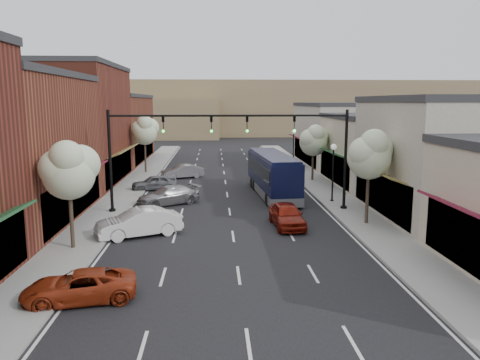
{
  "coord_description": "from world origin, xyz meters",
  "views": [
    {
      "loc": [
        -1.01,
        -23.51,
        7.54
      ],
      "look_at": [
        0.73,
        8.13,
        2.2
      ],
      "focal_mm": 35.0,
      "sensor_mm": 36.0,
      "label": 1
    }
  ],
  "objects": [
    {
      "name": "ground",
      "position": [
        0.0,
        0.0,
        0.0
      ],
      "size": [
        160.0,
        160.0,
        0.0
      ],
      "primitive_type": "plane",
      "color": "black",
      "rests_on": "ground"
    },
    {
      "name": "sidewalk_left",
      "position": [
        -8.4,
        18.5,
        0.07
      ],
      "size": [
        2.8,
        73.0,
        0.15
      ],
      "primitive_type": "cube",
      "color": "gray",
      "rests_on": "ground"
    },
    {
      "name": "sidewalk_right",
      "position": [
        8.4,
        18.5,
        0.07
      ],
      "size": [
        2.8,
        73.0,
        0.15
      ],
      "primitive_type": "cube",
      "color": "gray",
      "rests_on": "ground"
    },
    {
      "name": "curb_left",
      "position": [
        -7.0,
        18.5,
        0.07
      ],
      "size": [
        0.25,
        73.0,
        0.17
      ],
      "primitive_type": "cube",
      "color": "gray",
      "rests_on": "ground"
    },
    {
      "name": "curb_right",
      "position": [
        7.0,
        18.5,
        0.07
      ],
      "size": [
        0.25,
        73.0,
        0.17
      ],
      "primitive_type": "cube",
      "color": "gray",
      "rests_on": "ground"
    },
    {
      "name": "bldg_left_midnear",
      "position": [
        -14.23,
        6.0,
        4.66
      ],
      "size": [
        10.14,
        14.1,
        9.4
      ],
      "color": "brown",
      "rests_on": "ground"
    },
    {
      "name": "bldg_left_midfar",
      "position": [
        -14.24,
        20.0,
        5.4
      ],
      "size": [
        10.14,
        14.1,
        10.9
      ],
      "color": "maroon",
      "rests_on": "ground"
    },
    {
      "name": "bldg_left_far",
      "position": [
        -14.22,
        36.0,
        4.16
      ],
      "size": [
        10.14,
        18.1,
        8.4
      ],
      "color": "brown",
      "rests_on": "ground"
    },
    {
      "name": "bldg_right_midnear",
      "position": [
        13.72,
        6.0,
        3.91
      ],
      "size": [
        9.14,
        12.1,
        7.9
      ],
      "color": "#B9AF9E",
      "rests_on": "ground"
    },
    {
      "name": "bldg_right_midfar",
      "position": [
        13.7,
        18.0,
        3.17
      ],
      "size": [
        9.14,
        12.1,
        6.4
      ],
      "color": "#C4B69B",
      "rests_on": "ground"
    },
    {
      "name": "bldg_right_far",
      "position": [
        13.71,
        32.0,
        3.66
      ],
      "size": [
        9.14,
        16.1,
        7.4
      ],
      "color": "#B9AF9E",
      "rests_on": "ground"
    },
    {
      "name": "hill_far",
      "position": [
        0.0,
        90.0,
        6.0
      ],
      "size": [
        120.0,
        30.0,
        12.0
      ],
      "primitive_type": "cube",
      "color": "#7A6647",
      "rests_on": "ground"
    },
    {
      "name": "hill_near",
      "position": [
        -25.0,
        78.0,
        4.0
      ],
      "size": [
        50.0,
        20.0,
        8.0
      ],
      "primitive_type": "cube",
      "color": "#7A6647",
      "rests_on": "ground"
    },
    {
      "name": "signal_mast_right",
      "position": [
        5.62,
        8.0,
        4.62
      ],
      "size": [
        8.22,
        0.46,
        7.0
      ],
      "color": "black",
      "rests_on": "ground"
    },
    {
      "name": "signal_mast_left",
      "position": [
        -5.62,
        8.0,
        4.62
      ],
      "size": [
        8.22,
        0.46,
        7.0
      ],
      "color": "black",
      "rests_on": "ground"
    },
    {
      "name": "tree_right_near",
      "position": [
        8.35,
        3.94,
        4.45
      ],
      "size": [
        2.85,
        2.65,
        5.95
      ],
      "color": "#47382B",
      "rests_on": "ground"
    },
    {
      "name": "tree_right_far",
      "position": [
        8.35,
        19.94,
        3.99
      ],
      "size": [
        2.85,
        2.65,
        5.43
      ],
      "color": "#47382B",
      "rests_on": "ground"
    },
    {
      "name": "tree_left_near",
      "position": [
        -8.25,
        -0.06,
        4.22
      ],
      "size": [
        2.85,
        2.65,
        5.69
      ],
      "color": "#47382B",
      "rests_on": "ground"
    },
    {
      "name": "tree_left_far",
      "position": [
        -8.25,
        25.94,
        4.6
      ],
      "size": [
        2.85,
        2.65,
        6.13
      ],
      "color": "#47382B",
      "rests_on": "ground"
    },
    {
      "name": "lamp_post_near",
      "position": [
        7.8,
        10.5,
        3.01
      ],
      "size": [
        0.44,
        0.44,
        4.44
      ],
      "color": "black",
      "rests_on": "ground"
    },
    {
      "name": "lamp_post_far",
      "position": [
        7.8,
        28.0,
        3.01
      ],
      "size": [
        0.44,
        0.44,
        4.44
      ],
      "color": "black",
      "rests_on": "ground"
    },
    {
      "name": "coach_bus",
      "position": [
        3.66,
        13.63,
        1.76
      ],
      "size": [
        3.18,
        11.15,
        3.37
      ],
      "rotation": [
        0.0,
        0.0,
        0.07
      ],
      "color": "black",
      "rests_on": "ground"
    },
    {
      "name": "red_hatchback",
      "position": [
        3.35,
        3.89,
        0.73
      ],
      "size": [
        1.99,
        4.38,
        1.46
      ],
      "primitive_type": "imported",
      "rotation": [
        0.0,
        0.0,
        0.06
      ],
      "color": "maroon",
      "rests_on": "ground"
    },
    {
      "name": "parked_car_a",
      "position": [
        -6.2,
        -6.34,
        0.59
      ],
      "size": [
        4.55,
        2.75,
        1.18
      ],
      "primitive_type": "imported",
      "rotation": [
        0.0,
        0.0,
        -1.38
      ],
      "color": "maroon",
      "rests_on": "ground"
    },
    {
      "name": "parked_car_b",
      "position": [
        -5.31,
        2.36,
        0.79
      ],
      "size": [
        5.03,
        3.44,
        1.57
      ],
      "primitive_type": "imported",
      "rotation": [
        0.0,
        0.0,
        -1.16
      ],
      "color": "white",
      "rests_on": "ground"
    },
    {
      "name": "parked_car_c",
      "position": [
        -4.45,
        10.55,
        0.69
      ],
      "size": [
        5.06,
        4.03,
        1.37
      ],
      "primitive_type": "imported",
      "rotation": [
        0.0,
        0.0,
        -1.05
      ],
      "color": "gray",
      "rests_on": "ground"
    },
    {
      "name": "parked_car_d",
      "position": [
        -6.2,
        16.36,
        0.65
      ],
      "size": [
        4.09,
        2.54,
        1.3
      ],
      "primitive_type": "imported",
      "rotation": [
        0.0,
        0.0,
        -1.29
      ],
      "color": "slate",
      "rests_on": "ground"
    },
    {
      "name": "parked_car_e",
      "position": [
        -4.2,
        22.57,
        0.68
      ],
      "size": [
        4.36,
        2.91,
        1.36
      ],
      "primitive_type": "imported",
      "rotation": [
        0.0,
        0.0,
        -1.18
      ],
      "color": "#97979C",
      "rests_on": "ground"
    }
  ]
}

